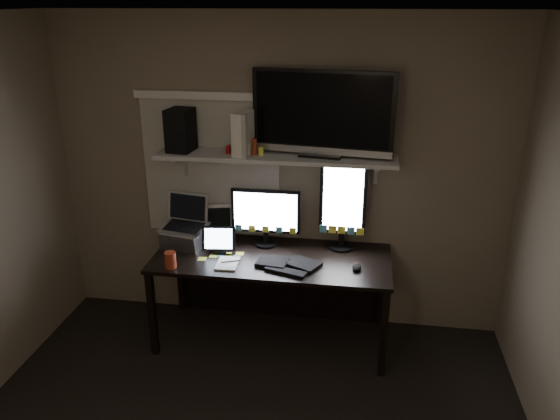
% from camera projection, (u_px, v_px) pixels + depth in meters
% --- Properties ---
extents(ceiling, '(3.60, 3.60, 0.00)m').
position_uv_depth(ceiling, '(211.00, 16.00, 2.20)').
color(ceiling, silver).
rests_on(ceiling, back_wall).
extents(back_wall, '(3.60, 0.00, 3.60)m').
position_uv_depth(back_wall, '(279.00, 177.00, 4.31)').
color(back_wall, '#7B6F58').
rests_on(back_wall, floor).
extents(window_blinds, '(1.10, 0.02, 1.10)m').
position_uv_depth(window_blinds, '(211.00, 168.00, 4.36)').
color(window_blinds, beige).
rests_on(window_blinds, back_wall).
extents(desk, '(1.80, 0.75, 0.73)m').
position_uv_depth(desk, '(274.00, 270.00, 4.33)').
color(desk, black).
rests_on(desk, floor).
extents(wall_shelf, '(1.80, 0.35, 0.03)m').
position_uv_depth(wall_shelf, '(276.00, 156.00, 4.07)').
color(wall_shelf, beige).
rests_on(wall_shelf, back_wall).
extents(monitor_landscape, '(0.54, 0.06, 0.48)m').
position_uv_depth(monitor_landscape, '(266.00, 217.00, 4.27)').
color(monitor_landscape, black).
rests_on(monitor_landscape, desk).
extents(monitor_portrait, '(0.36, 0.08, 0.71)m').
position_uv_depth(monitor_portrait, '(343.00, 206.00, 4.18)').
color(monitor_portrait, black).
rests_on(monitor_portrait, desk).
extents(keyboard, '(0.50, 0.31, 0.03)m').
position_uv_depth(keyboard, '(288.00, 263.00, 4.02)').
color(keyboard, black).
rests_on(keyboard, desk).
extents(mouse, '(0.07, 0.10, 0.04)m').
position_uv_depth(mouse, '(357.00, 267.00, 3.95)').
color(mouse, black).
rests_on(mouse, desk).
extents(notepad, '(0.16, 0.22, 0.01)m').
position_uv_depth(notepad, '(227.00, 264.00, 4.04)').
color(notepad, white).
rests_on(notepad, desk).
extents(tablet, '(0.26, 0.14, 0.22)m').
position_uv_depth(tablet, '(219.00, 240.00, 4.18)').
color(tablet, black).
rests_on(tablet, desk).
extents(file_sorter, '(0.24, 0.15, 0.28)m').
position_uv_depth(file_sorter, '(217.00, 221.00, 4.46)').
color(file_sorter, black).
rests_on(file_sorter, desk).
extents(laptop, '(0.40, 0.34, 0.40)m').
position_uv_depth(laptop, '(184.00, 223.00, 4.27)').
color(laptop, silver).
rests_on(laptop, desk).
extents(cup, '(0.09, 0.09, 0.12)m').
position_uv_depth(cup, '(170.00, 260.00, 3.97)').
color(cup, maroon).
rests_on(cup, desk).
extents(sticky_notes, '(0.31, 0.26, 0.00)m').
position_uv_depth(sticky_notes, '(221.00, 256.00, 4.16)').
color(sticky_notes, '#EDEF41').
rests_on(sticky_notes, desk).
extents(tv, '(1.06, 0.32, 0.62)m').
position_uv_depth(tv, '(323.00, 114.00, 3.93)').
color(tv, black).
rests_on(tv, wall_shelf).
extents(game_console, '(0.15, 0.28, 0.32)m').
position_uv_depth(game_console, '(245.00, 133.00, 4.04)').
color(game_console, silver).
rests_on(game_console, wall_shelf).
extents(speaker, '(0.20, 0.23, 0.32)m').
position_uv_depth(speaker, '(181.00, 130.00, 4.11)').
color(speaker, black).
rests_on(speaker, wall_shelf).
extents(bottles, '(0.24, 0.12, 0.15)m').
position_uv_depth(bottles, '(244.00, 145.00, 4.05)').
color(bottles, '#A50F0C').
rests_on(bottles, wall_shelf).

